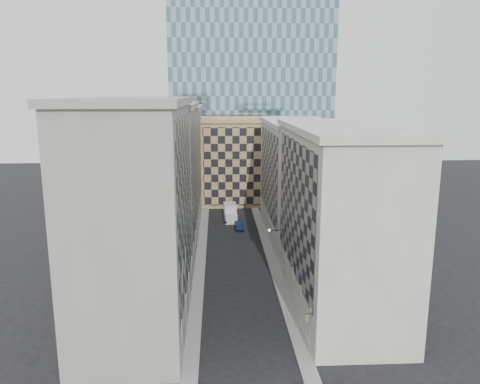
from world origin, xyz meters
name	(u,v)px	position (x,y,z in m)	size (l,w,h in m)	color
ground	(251,381)	(0.00, 0.00, 0.00)	(260.00, 260.00, 0.00)	black
sidewalk_west	(201,259)	(-5.25, 30.00, 0.07)	(1.50, 100.00, 0.15)	gray
sidewalk_east	(271,258)	(5.25, 30.00, 0.07)	(1.50, 100.00, 0.15)	gray
bldg_left_a	(137,216)	(-10.88, 11.00, 11.82)	(10.80, 22.80, 23.70)	gray
bldg_left_b	(162,181)	(-10.88, 33.00, 11.32)	(10.80, 22.80, 22.70)	gray
bldg_left_c	(175,163)	(-10.88, 55.00, 10.83)	(10.80, 22.80, 21.70)	gray
bldg_right_a	(337,217)	(10.88, 15.00, 10.32)	(10.80, 26.80, 20.70)	#B2AEA3
bldg_right_b	(297,179)	(10.89, 42.00, 9.85)	(10.80, 28.80, 19.70)	#B2AEA3
tan_block	(238,160)	(2.00, 67.90, 9.44)	(16.80, 14.80, 18.80)	tan
church_tower	(227,81)	(0.00, 82.00, 26.95)	(7.20, 7.20, 51.50)	#302A25
flagpoles_left	(184,269)	(-5.90, 6.00, 8.00)	(0.10, 6.33, 2.33)	gray
bracket_lamp	(271,230)	(4.38, 24.00, 6.20)	(1.98, 0.36, 0.36)	black
box_truck	(230,213)	(-0.23, 51.67, 1.36)	(2.58, 5.80, 3.13)	silver
dark_car	(239,225)	(1.15, 45.53, 0.68)	(1.44, 4.13, 1.36)	#0E1634
shop_sign	(306,317)	(5.42, 3.91, 3.84)	(0.75, 0.66, 0.74)	black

